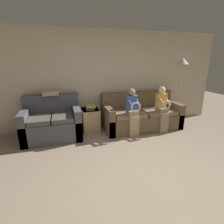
# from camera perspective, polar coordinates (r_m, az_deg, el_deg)

# --- Properties ---
(ground_plane) EXTENTS (14.00, 14.00, 0.00)m
(ground_plane) POSITION_cam_1_polar(r_m,az_deg,el_deg) (2.88, 13.19, -22.94)
(ground_plane) COLOR gray
(wall_back) EXTENTS (6.61, 0.06, 2.55)m
(wall_back) POSITION_cam_1_polar(r_m,az_deg,el_deg) (4.81, -1.76, 10.38)
(wall_back) COLOR beige
(wall_back) RESTS_ON ground_plane
(couch_main) EXTENTS (2.06, 0.91, 0.94)m
(couch_main) POSITION_cam_1_polar(r_m,az_deg,el_deg) (4.85, 9.36, -1.25)
(couch_main) COLOR brown
(couch_main) RESTS_ON ground_plane
(couch_side) EXTENTS (1.31, 0.91, 0.99)m
(couch_side) POSITION_cam_1_polar(r_m,az_deg,el_deg) (4.41, -18.84, -3.51)
(couch_side) COLOR #4C4C56
(couch_side) RESTS_ON ground_plane
(child_left_seated) EXTENTS (0.29, 0.37, 1.15)m
(child_left_seated) POSITION_cam_1_polar(r_m,az_deg,el_deg) (4.26, 6.75, 0.62)
(child_left_seated) COLOR tan
(child_left_seated) RESTS_ON ground_plane
(child_right_seated) EXTENTS (0.27, 0.38, 1.16)m
(child_right_seated) POSITION_cam_1_polar(r_m,az_deg,el_deg) (4.63, 16.15, 1.61)
(child_right_seated) COLOR gray
(child_right_seated) RESTS_ON ground_plane
(side_shelf) EXTENTS (0.45, 0.52, 0.57)m
(side_shelf) POSITION_cam_1_polar(r_m,az_deg,el_deg) (4.64, -6.98, -2.45)
(side_shelf) COLOR tan
(side_shelf) RESTS_ON ground_plane
(book_stack) EXTENTS (0.24, 0.30, 0.11)m
(book_stack) POSITION_cam_1_polar(r_m,az_deg,el_deg) (4.54, -7.20, 1.53)
(book_stack) COLOR #4C4C56
(book_stack) RESTS_ON side_shelf
(floor_lamp) EXTENTS (0.34, 0.34, 1.86)m
(floor_lamp) POSITION_cam_1_polar(r_m,az_deg,el_deg) (5.39, 21.83, 13.25)
(floor_lamp) COLOR #2D2B28
(floor_lamp) RESTS_ON ground_plane
(throw_pillow) EXTENTS (0.37, 0.37, 0.10)m
(throw_pillow) POSITION_cam_1_polar(r_m,az_deg,el_deg) (4.54, -19.38, 6.01)
(throw_pillow) COLOR tan
(throw_pillow) RESTS_ON couch_side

